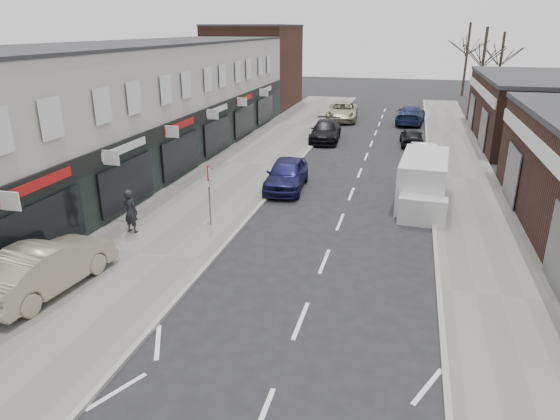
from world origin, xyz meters
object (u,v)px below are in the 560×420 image
Objects in this scene: warning_sign at (209,177)px; parked_car_right_a at (423,153)px; parked_car_left_c at (342,112)px; parked_car_right_b at (412,137)px; white_van at (423,182)px; parked_car_right_c at (411,115)px; parked_car_left_b at (326,131)px; parked_car_left_a at (286,174)px; pedestrian at (131,211)px; sedan_on_pavement at (46,267)px.

warning_sign is 15.73m from parked_car_right_a.
parked_car_right_b is (6.19, -8.95, -0.15)m from parked_car_left_c.
white_van is 1.09× the size of parked_car_right_c.
white_van reaches higher than parked_car_left_b.
parked_car_left_a is 1.24× the size of parked_car_right_b.
parked_car_right_b is (6.19, 12.00, -0.15)m from parked_car_left_a.
white_van is at bearing 83.78° from parked_car_right_a.
warning_sign is 18.18m from parked_car_left_b.
parked_car_right_a is 13.77m from parked_car_right_c.
pedestrian is 0.43× the size of parked_car_right_a.
parked_car_right_b is (10.88, 24.45, -0.27)m from sedan_on_pavement.
pedestrian is 0.38× the size of parked_car_left_a.
parked_car_right_b is (7.95, 18.02, -1.56)m from warning_sign.
pedestrian is 30.23m from parked_car_right_c.
parked_car_right_c is (-0.80, 21.44, -0.28)m from white_van.
white_van is at bearing -65.85° from parked_car_left_b.
warning_sign reaches higher than white_van.
parked_car_left_c is 1.04× the size of parked_car_right_c.
parked_car_right_a is at bearing 56.43° from warning_sign.
white_van is (8.56, 5.34, -1.13)m from warning_sign.
parked_car_left_b is at bearing -4.83° from parked_car_right_b.
pedestrian is at bearing 74.23° from parked_car_right_c.
white_van reaches higher than parked_car_left_c.
parked_car_left_b is (4.69, 24.46, -0.18)m from sedan_on_pavement.
parked_car_left_c is at bearing 2.96° from parked_car_right_c.
parked_car_right_c is (-0.90, 13.74, 0.11)m from parked_car_right_a.
white_van reaches higher than parked_car_right_c.
parked_car_right_a is (8.66, 13.05, -1.51)m from warning_sign.
parked_car_right_a is (6.90, 7.03, -0.11)m from parked_car_left_a.
sedan_on_pavement is 1.03× the size of parked_car_left_a.
parked_car_right_a is at bearing -67.69° from parked_car_left_c.
warning_sign is 0.65× the size of parked_car_right_a.
parked_car_left_a is 21.62m from parked_car_right_c.
parked_car_left_c is (0.00, 20.95, -0.01)m from parked_car_left_a.
parked_car_right_c is (10.68, 33.21, -0.12)m from sedan_on_pavement.
sedan_on_pavement is 0.85× the size of parked_car_left_c.
parked_car_left_b is at bearing 86.24° from parked_car_left_a.
sedan_on_pavement is (-11.49, -11.77, -0.16)m from white_van.
white_van is at bearing 31.97° from warning_sign.
white_van reaches higher than parked_car_left_a.
warning_sign is 0.72× the size of parked_car_right_b.
pedestrian reaches higher than parked_car_right_a.
warning_sign is at bearing -139.55° from pedestrian.
parked_car_left_b is 1.35× the size of parked_car_right_b.
parked_car_left_c is 10.88m from parked_car_right_b.
parked_car_right_c is at bearing 95.94° from white_van.
parked_car_left_b is 1.22× the size of parked_car_right_a.
parked_car_left_a is (4.59, 7.54, -0.22)m from pedestrian.
parked_car_right_a reaches higher than parked_car_right_b.
warning_sign is at bearing -99.60° from parked_car_left_b.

